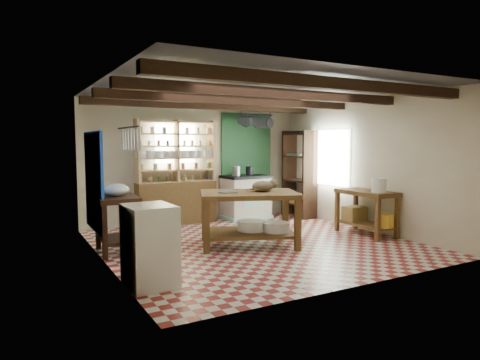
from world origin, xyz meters
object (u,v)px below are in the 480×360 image
stove (246,197)px  white_cabinet (150,245)px  prep_table (117,224)px  cat (263,186)px  work_table (249,219)px  right_counter (366,213)px

stove → white_cabinet: 4.71m
prep_table → white_cabinet: white_cabinet is taller
prep_table → cat: (2.30, -0.64, 0.55)m
work_table → white_cabinet: bearing=-127.9°
work_table → prep_table: work_table is taller
cat → white_cabinet: bearing=-141.6°
stove → prep_table: stove is taller
work_table → prep_table: bearing=-173.7°
prep_table → right_counter: prep_table is taller
stove → prep_table: (-3.24, -1.63, -0.05)m
white_cabinet → right_counter: (4.40, 0.83, -0.07)m
work_table → right_counter: size_ratio=1.37×
stove → cat: cat is taller
work_table → stove: bearing=84.0°
work_table → cat: size_ratio=3.99×
stove → prep_table: size_ratio=1.13×
stove → cat: size_ratio=2.53×
cat → work_table: bearing=-178.7°
stove → white_cabinet: (-3.26, -3.40, -0.00)m
cat → right_counter: bearing=4.2°
prep_table → right_counter: 4.48m
work_table → prep_table: (-2.04, 0.59, -0.00)m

